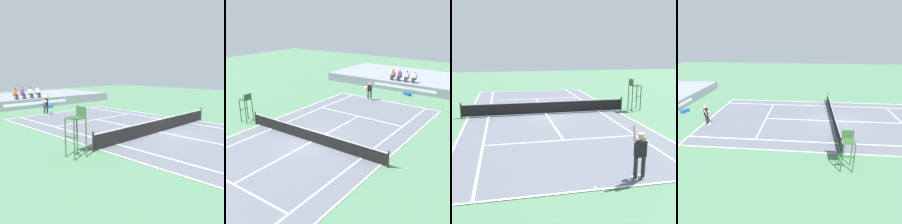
% 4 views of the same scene
% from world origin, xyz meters
% --- Properties ---
extents(ground_plane, '(80.00, 80.00, 0.00)m').
position_xyz_m(ground_plane, '(0.00, 0.00, 0.00)').
color(ground_plane, '#4C7A56').
extents(court, '(11.08, 23.88, 0.03)m').
position_xyz_m(court, '(0.00, 0.00, 0.01)').
color(court, slate).
rests_on(court, ground).
extents(net, '(11.98, 0.10, 1.07)m').
position_xyz_m(net, '(0.00, 0.00, 0.52)').
color(net, black).
rests_on(net, ground).
extents(tennis_player, '(0.76, 0.67, 2.08)m').
position_xyz_m(tennis_player, '(-1.78, 11.44, 0.99)').
color(tennis_player, '#232328').
rests_on(tennis_player, ground).
extents(tennis_ball, '(0.07, 0.07, 0.07)m').
position_xyz_m(tennis_ball, '(-2.09, 10.51, 0.03)').
color(tennis_ball, '#D1E533').
rests_on(tennis_ball, ground).
extents(umpire_chair, '(0.77, 0.77, 2.44)m').
position_xyz_m(umpire_chair, '(-6.97, 0.00, 1.56)').
color(umpire_chair, '#2D562D').
rests_on(umpire_chair, ground).
extents(equipment_bag, '(0.95, 0.62, 0.32)m').
position_xyz_m(equipment_bag, '(0.84, 15.29, 0.16)').
color(equipment_bag, '#194799').
rests_on(equipment_bag, ground).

